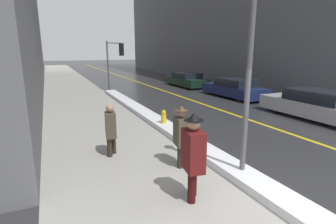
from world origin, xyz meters
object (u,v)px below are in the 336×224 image
Objects in this scene: lamp_post at (250,56)px; pedestrian_in_fedora at (193,153)px; traffic_light_near at (116,55)px; pedestrian_trailing at (111,127)px; parked_car_silver at (316,105)px; parked_car_dark_green at (186,80)px; fire_hydrant at (164,119)px; parked_car_navy at (234,88)px; pedestrian_nearside at (181,134)px.

pedestrian_in_fedora is (-1.50, -0.32, -1.79)m from lamp_post.
traffic_light_near is 2.01× the size of pedestrian_in_fedora.
pedestrian_in_fedora reaches higher than pedestrian_trailing.
parked_car_silver is at bearing 101.71° from pedestrian_trailing.
lamp_post is 2.58× the size of pedestrian_in_fedora.
pedestrian_trailing reaches higher than parked_car_silver.
traffic_light_near is 12.95m from pedestrian_trailing.
parked_car_silver reaches higher than parked_car_dark_green.
traffic_light_near reaches higher than parked_car_silver.
parked_car_silver is at bearing 121.45° from pedestrian_in_fedora.
traffic_light_near is 5.07× the size of fire_hydrant.
traffic_light_near is at bearing -179.71° from pedestrian_in_fedora.
parked_car_dark_green is (-0.28, 5.82, -0.01)m from parked_car_navy.
pedestrian_nearside is at bearing -106.67° from traffic_light_near.
parked_car_navy reaches higher than fire_hydrant.
pedestrian_in_fedora is at bearing -10.08° from pedestrian_nearside.
parked_car_silver is 11.57m from parked_car_dark_green.
traffic_light_near is at bearing 85.31° from fire_hydrant.
pedestrian_in_fedora reaches higher than fire_hydrant.
fire_hydrant is (-0.05, 4.39, -2.41)m from lamp_post.
pedestrian_trailing is (-0.94, 2.89, -0.15)m from pedestrian_in_fedora.
traffic_light_near is 2.43× the size of pedestrian_trailing.
pedestrian_nearside reaches higher than fire_hydrant.
pedestrian_nearside is at bearing 132.42° from parked_car_navy.
pedestrian_in_fedora is at bearing -167.93° from lamp_post.
pedestrian_trailing is 14.93m from parked_car_dark_green.
fire_hydrant is (0.95, 3.27, -0.52)m from pedestrian_nearside.
pedestrian_trailing is 2.09× the size of fire_hydrant.
pedestrian_trailing is at bearing -142.55° from fire_hydrant.
pedestrian_nearside is 7.75m from parked_car_silver.
parked_car_navy is at bearing 143.60° from pedestrian_nearside.
pedestrian_nearside is 1.08× the size of pedestrian_trailing.
pedestrian_in_fedora is 1.53m from pedestrian_nearside.
pedestrian_in_fedora is 12.25m from parked_car_navy.
parked_car_dark_green is (-0.08, 11.57, -0.04)m from parked_car_silver.
pedestrian_trailing reaches higher than parked_car_navy.
pedestrian_nearside is 2.03m from pedestrian_trailing.
pedestrian_in_fedora is (-2.32, -15.29, -1.60)m from traffic_light_near.
parked_car_navy is at bearing -55.72° from traffic_light_near.
lamp_post reaches higher than pedestrian_in_fedora.
fire_hydrant is at bearing 77.88° from parked_car_silver.
parked_car_navy is (5.89, -6.22, -2.00)m from traffic_light_near.
lamp_post reaches higher than parked_car_dark_green.
fire_hydrant is (-0.87, -10.58, -2.22)m from traffic_light_near.
pedestrian_trailing reaches higher than parked_car_dark_green.
pedestrian_in_fedora is 1.21× the size of pedestrian_trailing.
pedestrian_in_fedora reaches higher than parked_car_navy.
traffic_light_near is 2.24× the size of pedestrian_nearside.
pedestrian_nearside is at bearing 131.77° from lamp_post.
lamp_post is 4.04m from pedestrian_trailing.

